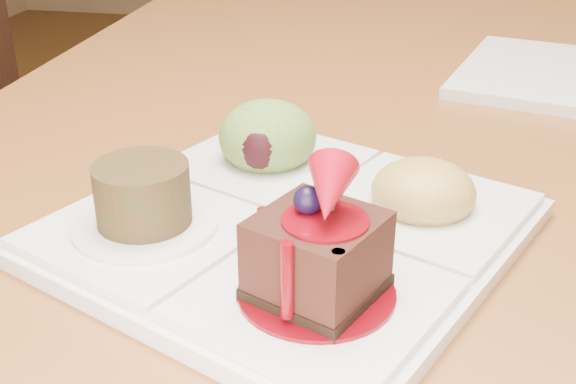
# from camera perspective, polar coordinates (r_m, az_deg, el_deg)

# --- Properties ---
(dining_table) EXTENTS (1.00, 1.80, 0.75)m
(dining_table) POSITION_cam_1_polar(r_m,az_deg,el_deg) (1.14, 13.85, 10.08)
(dining_table) COLOR brown
(dining_table) RESTS_ON ground
(chair_left) EXTENTS (0.54, 0.54, 1.00)m
(chair_left) POSITION_cam_1_polar(r_m,az_deg,el_deg) (1.19, -19.18, 4.04)
(chair_left) COLOR black
(chair_left) RESTS_ON ground
(sampler_plate) EXTENTS (0.36, 0.36, 0.10)m
(sampler_plate) POSITION_cam_1_polar(r_m,az_deg,el_deg) (0.48, 0.13, -1.23)
(sampler_plate) COLOR silver
(sampler_plate) RESTS_ON dining_table
(second_plate) EXTENTS (0.28, 0.28, 0.01)m
(second_plate) POSITION_cam_1_polar(r_m,az_deg,el_deg) (0.85, 21.52, 8.42)
(second_plate) COLOR silver
(second_plate) RESTS_ON dining_table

